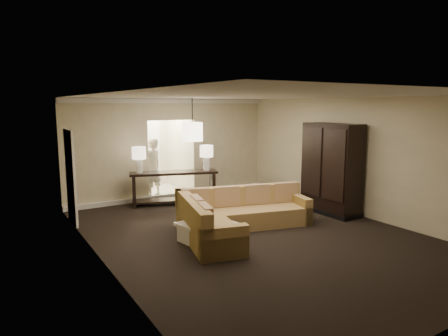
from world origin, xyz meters
TOP-DOWN VIEW (x-y plane):
  - ground at (0.00, 0.00)m, footprint 8.00×8.00m
  - wall_back at (0.00, 4.00)m, footprint 6.00×0.04m
  - wall_left at (-3.00, 0.00)m, footprint 0.04×8.00m
  - wall_right at (3.00, 0.00)m, footprint 0.04×8.00m
  - ceiling at (0.00, 0.00)m, footprint 6.00×8.00m
  - crown_molding at (0.00, 3.95)m, footprint 6.00×0.10m
  - baseboard at (0.00, 3.95)m, footprint 6.00×0.10m
  - side_door at (-2.97, 2.80)m, footprint 0.05×0.90m
  - foyer at (0.00, 5.34)m, footprint 1.44×2.02m
  - sectional_sofa at (-0.23, 0.38)m, footprint 3.30×2.43m
  - coffee_table at (-1.00, 0.15)m, footprint 1.09×1.09m
  - console_table at (-0.31, 3.20)m, footprint 2.34×1.20m
  - armoire at (2.59, 0.43)m, footprint 0.65×1.52m
  - drink_table at (1.36, 1.20)m, footprint 0.47×0.47m
  - table_lamp_left at (-1.15, 3.47)m, footprint 0.35×0.35m
  - table_lamp_right at (0.53, 2.93)m, footprint 0.35×0.35m
  - pendant_light at (0.00, 2.70)m, footprint 0.38×0.38m
  - person at (-0.45, 4.36)m, footprint 0.81×0.69m

SIDE VIEW (x-z plane):
  - ground at x=0.00m, z-range 0.00..0.00m
  - baseboard at x=0.00m, z-range 0.00..0.12m
  - coffee_table at x=-1.00m, z-range 0.00..0.39m
  - sectional_sofa at x=-0.23m, z-range -0.09..0.77m
  - drink_table at x=1.36m, z-range 0.13..0.72m
  - console_table at x=-0.31m, z-range 0.08..0.97m
  - person at x=-0.45m, z-range 0.00..1.88m
  - armoire at x=2.59m, z-range -0.05..2.14m
  - side_door at x=-2.97m, z-range 0.00..2.10m
  - foyer at x=0.00m, z-range -0.10..2.70m
  - table_lamp_left at x=-1.15m, z-range 1.00..1.67m
  - table_lamp_right at x=0.53m, z-range 1.00..1.67m
  - wall_back at x=0.00m, z-range 0.00..2.80m
  - wall_left at x=-3.00m, z-range 0.00..2.80m
  - wall_right at x=3.00m, z-range 0.00..2.80m
  - pendant_light at x=0.00m, z-range 1.41..2.50m
  - crown_molding at x=0.00m, z-range 2.67..2.79m
  - ceiling at x=0.00m, z-range 2.79..2.81m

